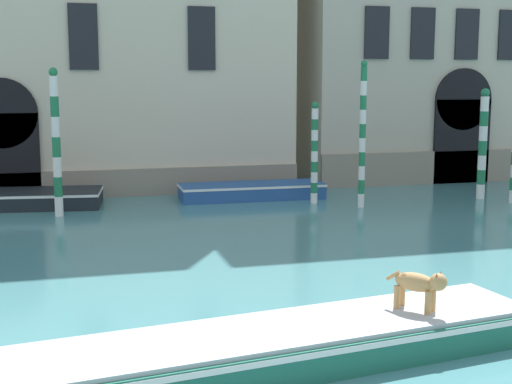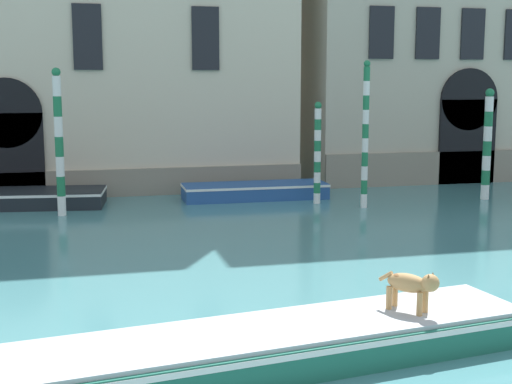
% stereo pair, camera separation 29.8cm
% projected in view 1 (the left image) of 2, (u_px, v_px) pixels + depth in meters
% --- Properties ---
extents(boat_foreground, '(7.95, 2.67, 0.53)m').
position_uv_depth(boat_foreground, '(286.00, 344.00, 9.89)').
color(boat_foreground, '#1E6651').
rests_on(boat_foreground, ground_plane).
extents(dog_on_deck, '(0.66, 0.80, 0.64)m').
position_uv_depth(dog_on_deck, '(420.00, 284.00, 10.47)').
color(dog_on_deck, tan).
rests_on(dog_on_deck, boat_foreground).
extents(boat_moored_near_palazzo, '(4.92, 2.48, 0.51)m').
position_uv_depth(boat_moored_near_palazzo, '(24.00, 199.00, 22.04)').
color(boat_moored_near_palazzo, black).
rests_on(boat_moored_near_palazzo, ground_plane).
extents(boat_moored_far, '(4.80, 1.54, 0.51)m').
position_uv_depth(boat_moored_far, '(252.00, 191.00, 23.62)').
color(boat_moored_far, '#234C8C').
rests_on(boat_moored_far, ground_plane).
extents(mooring_pole_0, '(0.23, 0.23, 3.23)m').
position_uv_depth(mooring_pole_0, '(315.00, 152.00, 22.55)').
color(mooring_pole_0, white).
rests_on(mooring_pole_0, ground_plane).
extents(mooring_pole_1, '(0.25, 0.25, 4.25)m').
position_uv_depth(mooring_pole_1, '(56.00, 142.00, 20.31)').
color(mooring_pole_1, white).
rests_on(mooring_pole_1, ground_plane).
extents(mooring_pole_2, '(0.20, 0.20, 4.49)m').
position_uv_depth(mooring_pole_2, '(363.00, 134.00, 21.72)').
color(mooring_pole_2, white).
rests_on(mooring_pole_2, ground_plane).
extents(mooring_pole_3, '(0.28, 0.28, 3.63)m').
position_uv_depth(mooring_pole_3, '(483.00, 143.00, 23.42)').
color(mooring_pole_3, white).
rests_on(mooring_pole_3, ground_plane).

